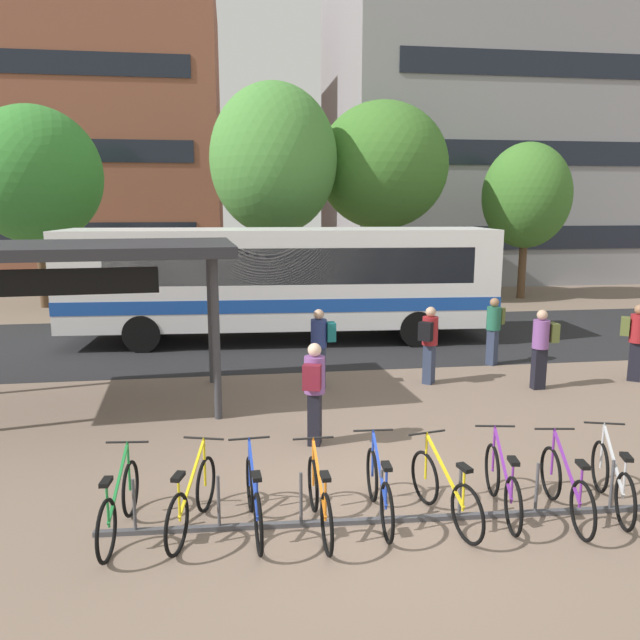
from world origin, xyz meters
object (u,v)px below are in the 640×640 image
object	(u,v)px
parked_bicycle_blue_2	(254,501)
parked_bicycle_orange_3	(320,500)
city_bus	(278,279)
parked_bicycle_green_0	(119,506)
parked_bicycle_purple_6	(502,485)
street_tree_3	(382,166)
parked_bicycle_blue_4	(379,490)
parked_bicycle_yellow_1	(192,501)
parked_bicycle_purple_7	(566,488)
parked_bicycle_silver_8	(612,481)
commuter_maroon_pack_5	(314,387)
commuter_olive_pack_0	(635,337)
commuter_black_pack_2	(429,340)
commuter_olive_pack_3	(542,343)
transit_shelter	(67,255)
street_tree_2	(526,196)
parked_bicycle_yellow_5	(445,492)
commuter_olive_pack_4	(494,326)
street_tree_0	(274,160)
commuter_teal_pack_1	(320,343)
street_tree_1	(35,176)

from	to	relation	value
parked_bicycle_blue_2	parked_bicycle_orange_3	size ratio (longest dim) A/B	1.00
city_bus	parked_bicycle_green_0	xyz separation A→B (m)	(-2.68, -10.46, -1.39)
parked_bicycle_orange_3	parked_bicycle_purple_6	world-z (taller)	same
parked_bicycle_purple_6	street_tree_3	bearing A→B (deg)	1.23
parked_bicycle_green_0	parked_bicycle_blue_4	size ratio (longest dim) A/B	1.00
parked_bicycle_yellow_1	parked_bicycle_purple_7	world-z (taller)	same
parked_bicycle_silver_8	commuter_maroon_pack_5	world-z (taller)	commuter_maroon_pack_5
commuter_olive_pack_0	street_tree_3	xyz separation A→B (m)	(-2.82, 12.17, 4.37)
parked_bicycle_green_0	commuter_black_pack_2	size ratio (longest dim) A/B	1.01
city_bus	commuter_olive_pack_3	bearing A→B (deg)	135.81
city_bus	transit_shelter	xyz separation A→B (m)	(-4.31, -5.51, 1.19)
city_bus	commuter_olive_pack_0	size ratio (longest dim) A/B	7.06
commuter_black_pack_2	street_tree_2	bearing A→B (deg)	5.81
parked_bicycle_yellow_5	street_tree_2	world-z (taller)	street_tree_2
parked_bicycle_blue_4	transit_shelter	distance (m)	7.36
city_bus	parked_bicycle_yellow_1	xyz separation A→B (m)	(-1.84, -10.45, -1.39)
parked_bicycle_green_0	commuter_olive_pack_3	bearing A→B (deg)	-52.36
parked_bicycle_purple_6	parked_bicycle_purple_7	size ratio (longest dim) A/B	1.00
parked_bicycle_purple_7	commuter_olive_pack_4	world-z (taller)	commuter_olive_pack_4
parked_bicycle_yellow_5	street_tree_0	size ratio (longest dim) A/B	0.21
commuter_teal_pack_1	street_tree_1	size ratio (longest dim) A/B	0.23
transit_shelter	street_tree_3	bearing A→B (deg)	50.08
parked_bicycle_yellow_5	parked_bicycle_silver_8	xyz separation A→B (m)	(2.24, 0.01, 0.00)
parked_bicycle_blue_4	parked_bicycle_purple_6	world-z (taller)	same
street_tree_1	parked_bicycle_green_0	bearing A→B (deg)	-71.83
parked_bicycle_purple_7	commuter_black_pack_2	size ratio (longest dim) A/B	1.00
street_tree_1	street_tree_0	bearing A→B (deg)	-10.14
parked_bicycle_blue_4	commuter_teal_pack_1	size ratio (longest dim) A/B	1.01
city_bus	parked_bicycle_purple_7	size ratio (longest dim) A/B	7.09
parked_bicycle_orange_3	street_tree_2	xyz separation A→B (m)	(11.00, 17.38, 3.83)
commuter_maroon_pack_5	parked_bicycle_silver_8	bearing A→B (deg)	-110.30
transit_shelter	commuter_maroon_pack_5	xyz separation A→B (m)	(4.28, -2.48, -1.98)
commuter_teal_pack_1	commuter_maroon_pack_5	bearing A→B (deg)	78.63
parked_bicycle_blue_4	street_tree_1	distance (m)	20.18
parked_bicycle_purple_6	parked_bicycle_blue_2	bearing A→B (deg)	99.57
parked_bicycle_blue_2	parked_bicycle_blue_4	bearing A→B (deg)	-91.52
parked_bicycle_blue_2	parked_bicycle_green_0	bearing A→B (deg)	83.13
parked_bicycle_orange_3	commuter_olive_pack_4	xyz separation A→B (m)	(5.31, 7.17, 0.57)
parked_bicycle_yellow_1	street_tree_0	size ratio (longest dim) A/B	0.20
parked_bicycle_orange_3	parked_bicycle_purple_7	distance (m)	3.10
parked_bicycle_yellow_1	commuter_black_pack_2	size ratio (longest dim) A/B	0.98
city_bus	parked_bicycle_purple_6	distance (m)	10.84
parked_bicycle_yellow_5	parked_bicycle_purple_7	bearing A→B (deg)	-104.89
commuter_teal_pack_1	city_bus	bearing A→B (deg)	-85.24
parked_bicycle_blue_2	street_tree_3	size ratio (longest dim) A/B	0.22
parked_bicycle_purple_6	commuter_olive_pack_0	world-z (taller)	commuter_olive_pack_0
parked_bicycle_blue_4	transit_shelter	size ratio (longest dim) A/B	0.28
commuter_teal_pack_1	street_tree_2	xyz separation A→B (m)	(10.16, 11.54, 3.23)
city_bus	parked_bicycle_silver_8	size ratio (longest dim) A/B	7.28
parked_bicycle_orange_3	street_tree_1	bearing A→B (deg)	23.34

